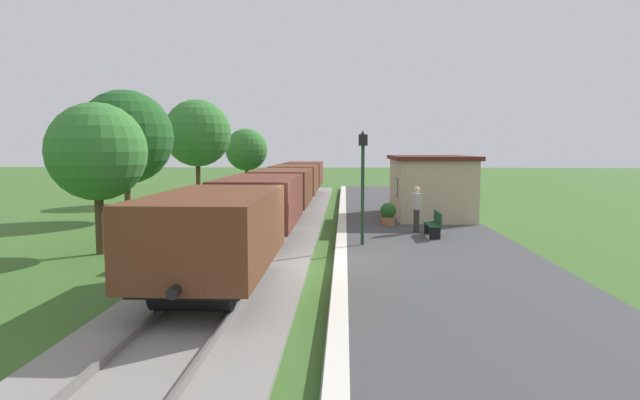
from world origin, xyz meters
name	(u,v)px	position (x,y,z in m)	size (l,w,h in m)	color
ground_plane	(326,270)	(0.00, 0.00, 0.00)	(160.00, 160.00, 0.00)	#3D6628
platform_slab	(443,267)	(3.20, 0.00, 0.12)	(6.00, 60.00, 0.25)	#424244
platform_edge_stripe	(341,261)	(0.40, 0.00, 0.25)	(0.36, 60.00, 0.01)	silver
track_ballast	(241,267)	(-2.40, 0.00, 0.06)	(3.80, 60.00, 0.12)	gray
rail_near	(266,263)	(-1.68, 0.00, 0.19)	(0.07, 60.00, 0.14)	slate
rail_far	(215,262)	(-3.12, 0.00, 0.19)	(0.07, 60.00, 0.14)	slate
freight_train	(282,191)	(-2.40, 10.27, 1.40)	(2.50, 32.60, 2.12)	brown
station_hut	(430,186)	(4.40, 10.18, 1.65)	(3.50, 5.80, 2.78)	tan
bench_near_hut	(434,223)	(3.68, 4.40, 0.72)	(0.42, 1.50, 0.91)	#1E4C2D
person_waiting	(417,207)	(3.17, 5.32, 1.18)	(0.34, 0.43, 1.71)	#38332D
potted_planter	(388,214)	(2.28, 7.22, 0.72)	(0.64, 0.64, 0.92)	#9E6642
lamp_post_near	(363,166)	(1.08, 2.65, 2.80)	(0.28, 0.28, 3.70)	#193823
tree_trackside_mid	(97,152)	(-7.29, 1.98, 3.25)	(3.09, 3.09, 4.81)	#4C3823
tree_trackside_far	(126,137)	(-9.64, 10.02, 3.88)	(4.34, 4.34, 6.06)	#4C3823
tree_field_left	(197,133)	(-8.65, 18.72, 4.30)	(4.15, 4.15, 6.38)	#4C3823
tree_field_distant	(246,150)	(-6.78, 25.26, 3.26)	(3.12, 3.12, 4.83)	#4C3823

